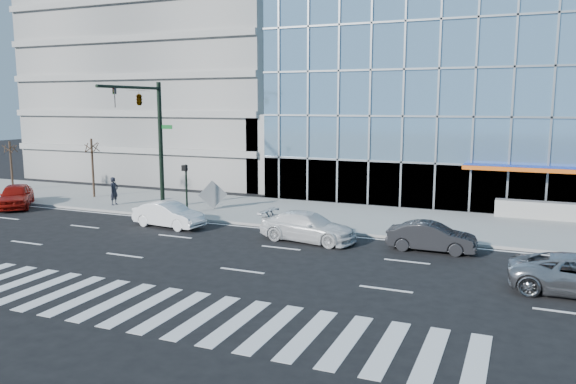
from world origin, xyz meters
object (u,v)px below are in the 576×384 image
object	(u,v)px
tilted_panel	(213,195)
white_suv	(308,227)
ped_signal_post	(186,181)
white_sedan	(169,215)
street_tree_near	(92,147)
dark_sedan	(432,237)
traffic_signal	(146,114)
pedestrian	(114,191)
street_tree_far	(10,148)
red_sedan	(16,196)

from	to	relation	value
tilted_panel	white_suv	bearing A→B (deg)	-62.32
ped_signal_post	white_suv	xyz separation A→B (m)	(9.18, -3.14, -1.42)
white_suv	white_sedan	bearing A→B (deg)	96.28
street_tree_near	dark_sedan	distance (m)	25.43
white_suv	dark_sedan	bearing A→B (deg)	-79.54
traffic_signal	dark_sedan	size ratio (longest dim) A/B	1.97
street_tree_near	pedestrian	xyz separation A→B (m)	(3.49, -1.98, -2.70)
traffic_signal	white_sedan	distance (m)	7.00
street_tree_near	white_suv	distance (m)	19.77
street_tree_near	white_sedan	xyz separation A→B (m)	(10.39, -5.70, -3.08)
street_tree_far	red_sedan	world-z (taller)	street_tree_far
street_tree_near	tilted_panel	size ratio (longest dim) A/B	3.25
street_tree_far	dark_sedan	size ratio (longest dim) A/B	0.95
ped_signal_post	white_sedan	bearing A→B (deg)	-74.20
ped_signal_post	white_sedan	distance (m)	3.57
street_tree_near	white_sedan	bearing A→B (deg)	-28.75
traffic_signal	red_sedan	xyz separation A→B (m)	(-9.35, -1.76, -5.38)
pedestrian	white_suv	bearing A→B (deg)	-103.18
traffic_signal	white_suv	bearing A→B (deg)	-13.34
red_sedan	white_suv	bearing A→B (deg)	-42.88
red_sedan	ped_signal_post	bearing A→B (deg)	-29.92
red_sedan	pedestrian	bearing A→B (deg)	-15.21
dark_sedan	pedestrian	bearing A→B (deg)	80.50
traffic_signal	pedestrian	world-z (taller)	traffic_signal
ped_signal_post	pedestrian	bearing A→B (deg)	174.48
white_sedan	red_sedan	distance (m)	12.78
ped_signal_post	street_tree_far	world-z (taller)	street_tree_far
dark_sedan	tilted_panel	world-z (taller)	tilted_panel
tilted_panel	red_sedan	bearing A→B (deg)	165.88
traffic_signal	red_sedan	distance (m)	10.93
ped_signal_post	street_tree_near	world-z (taller)	street_tree_near
street_tree_far	tilted_panel	bearing A→B (deg)	-2.22
white_sedan	red_sedan	size ratio (longest dim) A/B	0.91
street_tree_near	street_tree_far	bearing A→B (deg)	180.00
ped_signal_post	white_suv	distance (m)	9.81
white_suv	traffic_signal	bearing A→B (deg)	82.94
white_sedan	pedestrian	bearing A→B (deg)	68.39
white_sedan	traffic_signal	bearing A→B (deg)	57.49
street_tree_far	white_suv	world-z (taller)	street_tree_far
white_suv	tilted_panel	bearing A→B (deg)	65.59
traffic_signal	tilted_panel	xyz separation A→B (m)	(3.27, 2.22, -5.10)
white_suv	red_sedan	bearing A→B (deg)	93.53
white_suv	red_sedan	xyz separation A→B (m)	(-21.03, 1.01, 0.07)
white_sedan	pedestrian	distance (m)	7.85
tilted_panel	ped_signal_post	bearing A→B (deg)	-144.38
tilted_panel	street_tree_far	bearing A→B (deg)	146.15
street_tree_near	street_tree_far	world-z (taller)	street_tree_near
street_tree_far	white_sedan	world-z (taller)	street_tree_far
street_tree_far	white_sedan	xyz separation A→B (m)	(18.39, -5.70, -2.75)
white_suv	street_tree_near	bearing A→B (deg)	79.31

